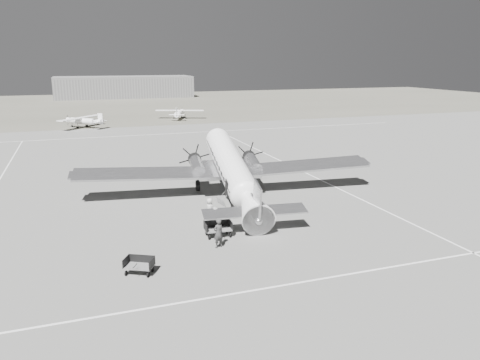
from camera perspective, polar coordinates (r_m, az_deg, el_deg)
name	(u,v)px	position (r m, az deg, el deg)	size (l,w,h in m)	color
ground	(220,207)	(37.71, -2.47, -3.34)	(260.00, 260.00, 0.00)	slate
taxi_line_near	(297,283)	(25.60, 6.96, -12.35)	(60.00, 0.15, 0.01)	silver
taxi_line_right	(349,194)	(42.61, 13.16, -1.62)	(0.15, 80.00, 0.01)	silver
taxi_line_horizon	(146,135)	(75.98, -11.36, 5.42)	(90.00, 0.15, 0.01)	silver
grass_infield	(116,105)	(130.31, -14.93, 8.86)	(260.00, 90.00, 0.01)	#5B584D
hangar_main	(124,87)	(155.37, -13.94, 10.96)	(42.00, 14.00, 6.60)	slate
dc3_airliner	(232,171)	(39.10, -0.97, 1.15)	(26.53, 18.41, 5.05)	silver
light_plane_left	(83,122)	(86.57, -18.63, 6.72)	(10.14, 8.23, 2.10)	white
light_plane_right	(180,114)	(95.72, -7.37, 8.00)	(9.82, 7.97, 2.04)	white
baggage_cart_near	(218,229)	(31.51, -2.70, -5.96)	(1.87, 1.32, 1.06)	#606060
baggage_cart_far	(139,266)	(26.83, -12.19, -10.19)	(1.65, 1.16, 0.93)	#606060
ground_crew	(218,233)	(29.56, -2.66, -6.49)	(0.69, 0.46, 1.91)	#313131
ramp_agent	(215,219)	(32.37, -3.02, -4.76)	(0.85, 0.66, 1.74)	silver
passenger	(210,209)	(34.78, -3.71, -3.51)	(0.79, 0.51, 1.61)	#AFAEAC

